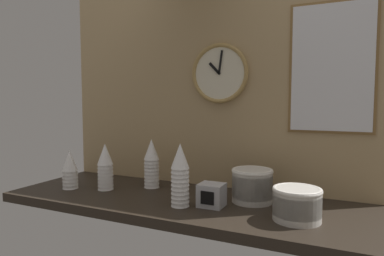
% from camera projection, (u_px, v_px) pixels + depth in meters
% --- Properties ---
extents(ground_plane, '(1.60, 0.56, 0.04)m').
position_uv_depth(ground_plane, '(185.00, 203.00, 1.49)').
color(ground_plane, black).
extents(wall_tiled_back, '(1.60, 0.03, 1.05)m').
position_uv_depth(wall_tiled_back, '(209.00, 80.00, 1.69)').
color(wall_tiled_back, tan).
rests_on(wall_tiled_back, ground_plane).
extents(cup_stack_left, '(0.08, 0.08, 0.22)m').
position_uv_depth(cup_stack_left, '(105.00, 167.00, 1.63)').
color(cup_stack_left, white).
rests_on(cup_stack_left, ground_plane).
extents(cup_stack_center_left, '(0.08, 0.08, 0.24)m').
position_uv_depth(cup_stack_center_left, '(152.00, 163.00, 1.67)').
color(cup_stack_center_left, white).
rests_on(cup_stack_center_left, ground_plane).
extents(cup_stack_far_left, '(0.08, 0.08, 0.19)m').
position_uv_depth(cup_stack_far_left, '(70.00, 169.00, 1.65)').
color(cup_stack_far_left, white).
rests_on(cup_stack_far_left, ground_plane).
extents(cup_stack_center_right, '(0.08, 0.08, 0.25)m').
position_uv_depth(cup_stack_center_right, '(180.00, 175.00, 1.37)').
color(cup_stack_center_right, white).
rests_on(cup_stack_center_right, ground_plane).
extents(bowl_stack_far_right, '(0.17, 0.17, 0.12)m').
position_uv_depth(bowl_stack_far_right, '(297.00, 203.00, 1.21)').
color(bowl_stack_far_right, beige).
rests_on(bowl_stack_far_right, ground_plane).
extents(bowl_stack_right, '(0.17, 0.17, 0.14)m').
position_uv_depth(bowl_stack_right, '(252.00, 185.00, 1.43)').
color(bowl_stack_right, beige).
rests_on(bowl_stack_right, ground_plane).
extents(wall_clock, '(0.28, 0.03, 0.28)m').
position_uv_depth(wall_clock, '(220.00, 73.00, 1.63)').
color(wall_clock, beige).
extents(menu_board, '(0.35, 0.01, 0.55)m').
position_uv_depth(menu_board, '(332.00, 68.00, 1.43)').
color(menu_board, olive).
extents(napkin_dispenser, '(0.10, 0.09, 0.09)m').
position_uv_depth(napkin_dispenser, '(212.00, 195.00, 1.37)').
color(napkin_dispenser, '#B7B7BC').
rests_on(napkin_dispenser, ground_plane).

